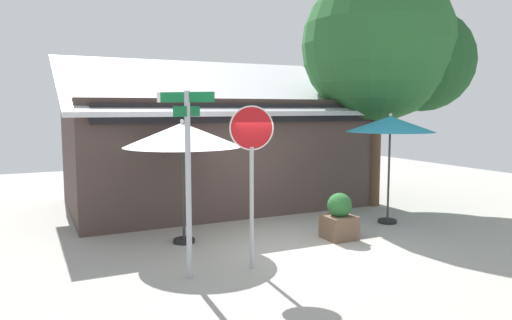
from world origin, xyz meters
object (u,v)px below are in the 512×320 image
stop_sign (252,157)px  patio_umbrella_teal_center (390,125)px  shade_tree (388,49)px  street_sign_post (188,164)px  sidewalk_planter (339,218)px  patio_umbrella_ivory_left (182,136)px

stop_sign → patio_umbrella_teal_center: size_ratio=1.06×
patio_umbrella_teal_center → shade_tree: size_ratio=0.40×
street_sign_post → sidewalk_planter: 3.92m
sidewalk_planter → shade_tree: bearing=36.2°
patio_umbrella_ivory_left → shade_tree: bearing=11.0°
patio_umbrella_ivory_left → shade_tree: size_ratio=0.39×
street_sign_post → stop_sign: street_sign_post is taller
street_sign_post → shade_tree: shade_tree is taller
stop_sign → sidewalk_planter: size_ratio=2.86×
patio_umbrella_ivory_left → shade_tree: (6.21, 1.21, 2.15)m
patio_umbrella_ivory_left → patio_umbrella_teal_center: (4.90, -0.46, 0.15)m
street_sign_post → patio_umbrella_teal_center: 5.65m
patio_umbrella_teal_center → sidewalk_planter: patio_umbrella_teal_center is taller
patio_umbrella_ivory_left → sidewalk_planter: bearing=-20.2°
stop_sign → patio_umbrella_teal_center: (4.31, 1.54, 0.41)m
street_sign_post → shade_tree: size_ratio=0.46×
stop_sign → sidewalk_planter: 2.99m
street_sign_post → patio_umbrella_ivory_left: street_sign_post is taller
shade_tree → patio_umbrella_ivory_left: bearing=-169.0°
street_sign_post → patio_umbrella_teal_center: (5.42, 1.53, 0.49)m
patio_umbrella_ivory_left → sidewalk_planter: 3.68m
patio_umbrella_teal_center → patio_umbrella_ivory_left: bearing=174.6°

